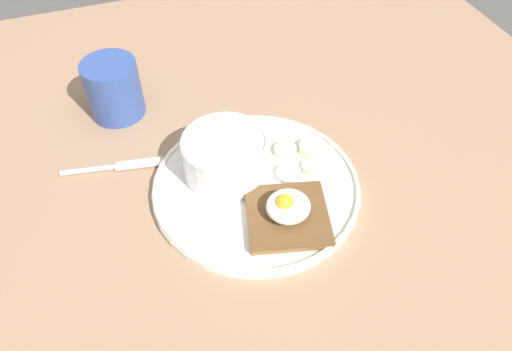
# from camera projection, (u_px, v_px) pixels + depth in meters

# --- Properties ---
(ground_plane) EXTENTS (1.20, 1.20, 0.02)m
(ground_plane) POSITION_uv_depth(u_px,v_px,m) (256.00, 194.00, 0.71)
(ground_plane) COLOR #9A775B
(ground_plane) RESTS_ON ground
(plate) EXTENTS (0.29, 0.29, 0.02)m
(plate) POSITION_uv_depth(u_px,v_px,m) (256.00, 186.00, 0.70)
(plate) COLOR white
(plate) RESTS_ON ground_plane
(oatmeal_bowl) EXTENTS (0.12, 0.12, 0.06)m
(oatmeal_bowl) POSITION_uv_depth(u_px,v_px,m) (225.00, 157.00, 0.69)
(oatmeal_bowl) COLOR white
(oatmeal_bowl) RESTS_ON plate
(toast_slice) EXTENTS (0.13, 0.13, 0.01)m
(toast_slice) POSITION_uv_depth(u_px,v_px,m) (287.00, 216.00, 0.65)
(toast_slice) COLOR brown
(toast_slice) RESTS_ON plate
(poached_egg) EXTENTS (0.06, 0.06, 0.04)m
(poached_egg) POSITION_uv_depth(u_px,v_px,m) (288.00, 206.00, 0.63)
(poached_egg) COLOR white
(poached_egg) RESTS_ON toast_slice
(banana_slice_front) EXTENTS (0.04, 0.04, 0.01)m
(banana_slice_front) POSITION_uv_depth(u_px,v_px,m) (285.00, 150.00, 0.73)
(banana_slice_front) COLOR beige
(banana_slice_front) RESTS_ON plate
(banana_slice_left) EXTENTS (0.05, 0.05, 0.02)m
(banana_slice_left) POSITION_uv_depth(u_px,v_px,m) (311.00, 148.00, 0.73)
(banana_slice_left) COLOR beige
(banana_slice_left) RESTS_ON plate
(banana_slice_back) EXTENTS (0.04, 0.04, 0.01)m
(banana_slice_back) POSITION_uv_depth(u_px,v_px,m) (311.00, 167.00, 0.71)
(banana_slice_back) COLOR #F0EBC5
(banana_slice_back) RESTS_ON plate
(banana_slice_right) EXTENTS (0.05, 0.05, 0.01)m
(banana_slice_right) POSITION_uv_depth(u_px,v_px,m) (288.00, 171.00, 0.70)
(banana_slice_right) COLOR #EEE9C7
(banana_slice_right) RESTS_ON plate
(coffee_mug) EXTENTS (0.09, 0.12, 0.09)m
(coffee_mug) POSITION_uv_depth(u_px,v_px,m) (113.00, 88.00, 0.78)
(coffee_mug) COLOR #334D95
(coffee_mug) RESTS_ON ground_plane
(knife) EXTENTS (0.15, 0.04, 0.01)m
(knife) POSITION_uv_depth(u_px,v_px,m) (113.00, 167.00, 0.73)
(knife) COLOR silver
(knife) RESTS_ON ground_plane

